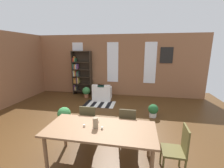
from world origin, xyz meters
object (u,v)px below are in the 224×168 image
(bookshelf_tall, at_px, (81,73))
(potted_plant_corner, at_px, (64,115))
(dining_table, at_px, (100,132))
(vase_on_table, at_px, (95,123))
(dining_chair_far_right, at_px, (128,125))
(dining_chair_far_left, at_px, (89,122))
(potted_plant_by_shelf, at_px, (153,110))
(armchair_white, at_px, (102,94))
(dining_chair_head_right, at_px, (178,149))
(potted_plant_window, at_px, (86,92))

(bookshelf_tall, relative_size, potted_plant_corner, 3.92)
(dining_table, height_order, potted_plant_corner, dining_table)
(bookshelf_tall, xyz_separation_m, potted_plant_corner, (0.74, -3.24, -0.77))
(vase_on_table, height_order, bookshelf_tall, bookshelf_tall)
(dining_chair_far_right, height_order, dining_chair_far_left, same)
(dining_chair_far_right, xyz_separation_m, potted_plant_by_shelf, (0.73, 1.71, -0.27))
(dining_chair_far_right, height_order, potted_plant_by_shelf, dining_chair_far_right)
(dining_table, distance_m, dining_chair_far_right, 0.87)
(vase_on_table, xyz_separation_m, armchair_white, (-0.84, 3.88, -0.60))
(bookshelf_tall, distance_m, armchair_white, 1.68)
(vase_on_table, height_order, potted_plant_corner, vase_on_table)
(dining_chair_head_right, relative_size, bookshelf_tall, 0.43)
(bookshelf_tall, bearing_deg, vase_on_table, -64.99)
(dining_chair_far_right, bearing_deg, potted_plant_corner, 161.82)
(dining_chair_far_left, distance_m, potted_plant_by_shelf, 2.41)
(dining_chair_head_right, xyz_separation_m, potted_plant_by_shelf, (-0.23, 2.41, -0.27))
(dining_chair_head_right, distance_m, potted_plant_by_shelf, 2.44)
(potted_plant_window, bearing_deg, vase_on_table, -67.44)
(dining_chair_far_left, distance_m, armchair_white, 3.22)
(potted_plant_window, bearing_deg, potted_plant_by_shelf, -28.57)
(bookshelf_tall, bearing_deg, dining_chair_far_right, -55.09)
(dining_table, xyz_separation_m, potted_plant_by_shelf, (1.21, 2.41, -0.45))
(dining_chair_head_right, bearing_deg, potted_plant_corner, 155.28)
(armchair_white, distance_m, potted_plant_by_shelf, 2.60)
(dining_chair_head_right, bearing_deg, potted_plant_window, 128.50)
(dining_chair_far_left, distance_m, bookshelf_tall, 4.30)
(vase_on_table, relative_size, dining_chair_head_right, 0.22)
(dining_table, distance_m, potted_plant_by_shelf, 2.73)
(potted_plant_corner, distance_m, potted_plant_window, 2.69)
(dining_chair_far_right, bearing_deg, dining_chair_far_left, 180.00)
(armchair_white, bearing_deg, dining_chair_far_right, -65.97)
(potted_plant_by_shelf, distance_m, potted_plant_window, 3.39)
(dining_chair_far_right, xyz_separation_m, dining_chair_far_left, (-0.96, 0.00, 0.00))
(dining_table, height_order, potted_plant_by_shelf, dining_table)
(dining_chair_far_right, distance_m, potted_plant_by_shelf, 1.88)
(dining_chair_far_right, bearing_deg, potted_plant_by_shelf, 66.79)
(dining_table, distance_m, potted_plant_corner, 2.05)
(armchair_white, xyz_separation_m, potted_plant_corner, (-0.56, -2.53, 0.04))
(vase_on_table, bearing_deg, potted_plant_by_shelf, 61.56)
(dining_chair_far_right, bearing_deg, dining_chair_head_right, -36.20)
(vase_on_table, xyz_separation_m, dining_chair_far_right, (0.57, 0.70, -0.37))
(dining_chair_far_left, bearing_deg, dining_table, -55.80)
(potted_plant_by_shelf, bearing_deg, dining_table, -116.68)
(dining_chair_head_right, bearing_deg, vase_on_table, 179.95)
(vase_on_table, distance_m, potted_plant_corner, 2.02)
(dining_table, xyz_separation_m, potted_plant_corner, (-1.50, 1.35, -0.38))
(potted_plant_by_shelf, bearing_deg, potted_plant_corner, -158.64)
(dining_table, xyz_separation_m, dining_chair_head_right, (1.44, -0.00, -0.18))
(potted_plant_by_shelf, bearing_deg, dining_chair_far_left, -134.67)
(dining_chair_far_right, height_order, bookshelf_tall, bookshelf_tall)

